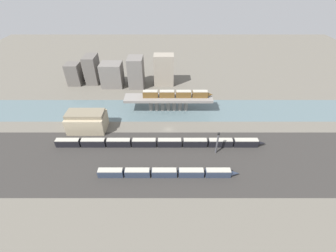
{
  "coord_description": "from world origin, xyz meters",
  "views": [
    {
      "loc": [
        -0.23,
        -99.21,
        75.12
      ],
      "look_at": [
        0.0,
        -2.07,
        3.7
      ],
      "focal_mm": 24.0,
      "sensor_mm": 36.0,
      "label": 1
    }
  ],
  "objects_px": {
    "train_yard_mid": "(159,143)",
    "train_yard_near": "(167,173)",
    "train_on_bridge": "(177,94)",
    "signal_tower": "(217,143)",
    "warehouse_building": "(86,121)"
  },
  "relations": [
    {
      "from": "train_on_bridge",
      "to": "signal_tower",
      "type": "bearing_deg",
      "value": -65.34
    },
    {
      "from": "train_on_bridge",
      "to": "signal_tower",
      "type": "distance_m",
      "value": 42.97
    },
    {
      "from": "train_yard_near",
      "to": "signal_tower",
      "type": "xyz_separation_m",
      "value": [
        23.47,
        14.57,
        4.32
      ]
    },
    {
      "from": "train_yard_near",
      "to": "signal_tower",
      "type": "relative_size",
      "value": 4.97
    },
    {
      "from": "train_yard_mid",
      "to": "train_yard_near",
      "type": "bearing_deg",
      "value": -78.64
    },
    {
      "from": "train_yard_near",
      "to": "warehouse_building",
      "type": "distance_m",
      "value": 55.45
    },
    {
      "from": "train_yard_near",
      "to": "train_yard_mid",
      "type": "xyz_separation_m",
      "value": [
        -3.94,
        19.62,
        0.2
      ]
    },
    {
      "from": "train_on_bridge",
      "to": "signal_tower",
      "type": "xyz_separation_m",
      "value": [
        17.8,
        -38.77,
        -5.17
      ]
    },
    {
      "from": "train_on_bridge",
      "to": "train_yard_mid",
      "type": "distance_m",
      "value": 36.27
    },
    {
      "from": "warehouse_building",
      "to": "signal_tower",
      "type": "relative_size",
      "value": 1.64
    },
    {
      "from": "warehouse_building",
      "to": "signal_tower",
      "type": "distance_m",
      "value": 69.94
    },
    {
      "from": "train_yard_mid",
      "to": "signal_tower",
      "type": "xyz_separation_m",
      "value": [
        27.41,
        -5.05,
        4.11
      ]
    },
    {
      "from": "train_yard_near",
      "to": "train_yard_mid",
      "type": "bearing_deg",
      "value": 101.36
    },
    {
      "from": "train_on_bridge",
      "to": "train_yard_near",
      "type": "height_order",
      "value": "train_on_bridge"
    },
    {
      "from": "train_yard_mid",
      "to": "signal_tower",
      "type": "height_order",
      "value": "signal_tower"
    }
  ]
}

